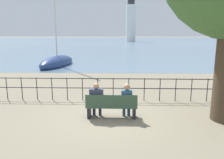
# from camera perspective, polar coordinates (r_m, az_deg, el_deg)

# --- Properties ---
(ground_plane) EXTENTS (1000.00, 1000.00, 0.00)m
(ground_plane) POSITION_cam_1_polar(r_m,az_deg,el_deg) (8.12, -0.12, -9.81)
(ground_plane) COLOR #7A705B
(harbor_water) EXTENTS (600.00, 300.00, 0.01)m
(harbor_water) POSITION_cam_1_polar(r_m,az_deg,el_deg) (167.02, 1.91, 10.46)
(harbor_water) COLOR slate
(harbor_water) RESTS_ON ground_plane
(park_bench) EXTENTS (1.84, 0.45, 0.90)m
(park_bench) POSITION_cam_1_polar(r_m,az_deg,el_deg) (7.91, -0.14, -7.05)
(park_bench) COLOR #334C38
(park_bench) RESTS_ON ground_plane
(seated_person_left) EXTENTS (0.49, 0.35, 1.29)m
(seated_person_left) POSITION_cam_1_polar(r_m,az_deg,el_deg) (7.94, -4.07, -4.96)
(seated_person_left) COLOR #2D3347
(seated_person_left) RESTS_ON ground_plane
(seated_person_right) EXTENTS (0.39, 0.35, 1.27)m
(seated_person_right) POSITION_cam_1_polar(r_m,az_deg,el_deg) (7.90, 3.84, -5.06)
(seated_person_right) COLOR navy
(seated_person_right) RESTS_ON ground_plane
(promenade_railing) EXTENTS (14.17, 0.04, 1.05)m
(promenade_railing) POSITION_cam_1_polar(r_m,az_deg,el_deg) (9.93, 0.32, -1.65)
(promenade_railing) COLOR black
(promenade_railing) RESTS_ON ground_plane
(sailboat_0) EXTENTS (2.79, 6.79, 11.14)m
(sailboat_0) POSITION_cam_1_polar(r_m,az_deg,el_deg) (22.21, -14.09, 4.39)
(sailboat_0) COLOR navy
(sailboat_0) RESTS_ON ground_plane
(harbor_lighthouse) EXTENTS (4.42, 4.42, 19.89)m
(harbor_lighthouse) POSITION_cam_1_polar(r_m,az_deg,el_deg) (102.56, 4.96, 14.96)
(harbor_lighthouse) COLOR white
(harbor_lighthouse) RESTS_ON ground_plane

